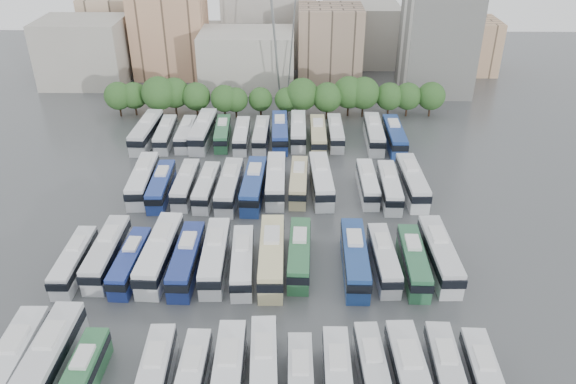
{
  "coord_description": "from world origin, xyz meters",
  "views": [
    {
      "loc": [
        4.33,
        -59.61,
        41.24
      ],
      "look_at": [
        3.44,
        7.38,
        3.0
      ],
      "focal_mm": 35.0,
      "sensor_mm": 36.0,
      "label": 1
    }
  ],
  "objects_px": {
    "bus_r1_s0": "(75,261)",
    "bus_r1_s13": "(439,254)",
    "bus_r0_s5": "(191,382)",
    "bus_r1_s12": "(413,261)",
    "bus_r1_s4": "(187,259)",
    "bus_r1_s3": "(160,253)",
    "bus_r1_s2": "(131,261)",
    "bus_r0_s12": "(447,376)",
    "bus_r0_s1": "(47,363)",
    "bus_r3_s6": "(261,134)",
    "bus_r0_s11": "(411,382)",
    "bus_r3_s9": "(318,135)",
    "bus_r1_s5": "(215,256)",
    "bus_r0_s7": "(264,370)",
    "electricity_pylon": "(283,9)",
    "bus_r3_s7": "(280,132)",
    "bus_r3_s0": "(147,131)",
    "bus_r2_s2": "(161,185)",
    "bus_r2_s11": "(368,183)",
    "bus_r3_s8": "(298,130)",
    "bus_r2_s5": "(230,186)",
    "bus_r2_s3": "(186,184)",
    "bus_r3_s2": "(186,133)",
    "bus_r1_s6": "(242,261)",
    "bus_r0_s6": "(228,378)",
    "bus_r2_s9": "(321,180)",
    "bus_r3_s13": "(394,136)",
    "bus_r3_s3": "(203,130)",
    "bus_r0_s13": "(485,382)",
    "bus_r2_s1": "(143,179)",
    "bus_r2_s6": "(254,185)",
    "bus_r3_s4": "(222,133)",
    "bus_r1_s7": "(272,256)",
    "bus_r0_s10": "(373,373)",
    "bus_r0_s0": "(11,367)",
    "bus_r0_s9": "(338,382)",
    "bus_r3_s5": "(242,135)",
    "bus_r1_s8": "(299,253)",
    "bus_r2_s8": "(299,181)",
    "bus_r1_s1": "(107,252)",
    "bus_r2_s4": "(207,186)",
    "bus_r2_s7": "(276,179)",
    "bus_r2_s12": "(389,186)"
  },
  "relations": [
    {
      "from": "bus_r2_s11",
      "to": "bus_r3_s8",
      "type": "relative_size",
      "value": 0.91
    },
    {
      "from": "bus_r0_s11",
      "to": "bus_r3_s9",
      "type": "distance_m",
      "value": 54.39
    },
    {
      "from": "bus_r0_s0",
      "to": "bus_r1_s1",
      "type": "relative_size",
      "value": 1.09
    },
    {
      "from": "bus_r2_s2",
      "to": "bus_r1_s5",
      "type": "bearing_deg",
      "value": -61.13
    },
    {
      "from": "bus_r1_s6",
      "to": "bus_r2_s6",
      "type": "distance_m",
      "value": 18.06
    },
    {
      "from": "bus_r0_s7",
      "to": "bus_r0_s1",
      "type": "bearing_deg",
      "value": 176.47
    },
    {
      "from": "bus_r1_s5",
      "to": "bus_r1_s13",
      "type": "bearing_deg",
      "value": 0.38
    },
    {
      "from": "bus_r3_s6",
      "to": "bus_r2_s2",
      "type": "bearing_deg",
      "value": -125.15
    },
    {
      "from": "bus_r1_s13",
      "to": "bus_r2_s8",
      "type": "relative_size",
      "value": 1.1
    },
    {
      "from": "bus_r0_s13",
      "to": "bus_r2_s1",
      "type": "xyz_separation_m",
      "value": [
        -39.46,
        37.02,
        0.23
      ]
    },
    {
      "from": "bus_r0_s0",
      "to": "bus_r0_s9",
      "type": "bearing_deg",
      "value": -2.61
    },
    {
      "from": "bus_r1_s8",
      "to": "bus_r2_s8",
      "type": "bearing_deg",
      "value": 92.05
    },
    {
      "from": "bus_r1_s0",
      "to": "bus_r2_s3",
      "type": "bearing_deg",
      "value": 62.15
    },
    {
      "from": "bus_r3_s9",
      "to": "bus_r3_s7",
      "type": "bearing_deg",
      "value": 170.77
    },
    {
      "from": "bus_r1_s5",
      "to": "bus_r0_s7",
      "type": "bearing_deg",
      "value": -69.97
    },
    {
      "from": "bus_r1_s2",
      "to": "bus_r0_s12",
      "type": "bearing_deg",
      "value": -24.17
    },
    {
      "from": "bus_r1_s2",
      "to": "bus_r2_s12",
      "type": "relative_size",
      "value": 0.94
    },
    {
      "from": "bus_r3_s3",
      "to": "bus_r3_s9",
      "type": "xyz_separation_m",
      "value": [
        20.04,
        -1.21,
        -0.18
      ]
    },
    {
      "from": "bus_r3_s2",
      "to": "bus_r3_s4",
      "type": "xyz_separation_m",
      "value": [
        6.34,
        0.34,
        0.01
      ]
    },
    {
      "from": "bus_r1_s8",
      "to": "bus_r3_s5",
      "type": "height_order",
      "value": "bus_r1_s8"
    },
    {
      "from": "bus_r1_s4",
      "to": "bus_r3_s8",
      "type": "distance_m",
      "value": 40.14
    },
    {
      "from": "bus_r0_s11",
      "to": "bus_r2_s9",
      "type": "xyz_separation_m",
      "value": [
        -6.57,
        37.49,
        0.02
      ]
    },
    {
      "from": "bus_r1_s0",
      "to": "bus_r0_s11",
      "type": "bearing_deg",
      "value": -26.1
    },
    {
      "from": "bus_r0_s1",
      "to": "bus_r3_s2",
      "type": "bearing_deg",
      "value": 87.11
    },
    {
      "from": "bus_r0_s1",
      "to": "bus_r0_s12",
      "type": "height_order",
      "value": "bus_r0_s1"
    },
    {
      "from": "bus_r0_s10",
      "to": "bus_r1_s6",
      "type": "relative_size",
      "value": 0.96
    },
    {
      "from": "bus_r0_s5",
      "to": "bus_r0_s11",
      "type": "height_order",
      "value": "bus_r0_s11"
    },
    {
      "from": "bus_r3_s9",
      "to": "bus_r2_s3",
      "type": "bearing_deg",
      "value": -138.38
    },
    {
      "from": "bus_r3_s5",
      "to": "bus_r1_s6",
      "type": "bearing_deg",
      "value": -85.65
    },
    {
      "from": "bus_r2_s1",
      "to": "bus_r2_s9",
      "type": "bearing_deg",
      "value": -1.79
    },
    {
      "from": "bus_r2_s6",
      "to": "bus_r3_s3",
      "type": "height_order",
      "value": "bus_r3_s3"
    },
    {
      "from": "bus_r2_s6",
      "to": "bus_r3_s6",
      "type": "height_order",
      "value": "bus_r2_s6"
    },
    {
      "from": "bus_r1_s7",
      "to": "bus_r2_s9",
      "type": "bearing_deg",
      "value": 70.29
    },
    {
      "from": "bus_r1_s6",
      "to": "bus_r1_s12",
      "type": "relative_size",
      "value": 0.98
    },
    {
      "from": "bus_r2_s3",
      "to": "bus_r2_s4",
      "type": "bearing_deg",
      "value": -10.67
    },
    {
      "from": "bus_r0_s0",
      "to": "bus_r0_s1",
      "type": "distance_m",
      "value": 3.15
    },
    {
      "from": "bus_r1_s0",
      "to": "bus_r1_s5",
      "type": "relative_size",
      "value": 0.89
    },
    {
      "from": "bus_r1_s4",
      "to": "bus_r1_s3",
      "type": "bearing_deg",
      "value": 164.54
    },
    {
      "from": "bus_r1_s0",
      "to": "bus_r1_s13",
      "type": "relative_size",
      "value": 0.87
    },
    {
      "from": "bus_r1_s3",
      "to": "bus_r1_s8",
      "type": "relative_size",
      "value": 1.13
    },
    {
      "from": "bus_r1_s12",
      "to": "bus_r1_s0",
      "type": "bearing_deg",
      "value": -178.05
    },
    {
      "from": "bus_r0_s7",
      "to": "bus_r3_s0",
      "type": "relative_size",
      "value": 0.88
    },
    {
      "from": "electricity_pylon",
      "to": "bus_r3_s7",
      "type": "bearing_deg",
      "value": -90.85
    },
    {
      "from": "bus_r2_s1",
      "to": "bus_r3_s7",
      "type": "height_order",
      "value": "bus_r2_s1"
    },
    {
      "from": "bus_r0_s5",
      "to": "bus_r3_s6",
      "type": "relative_size",
      "value": 0.98
    },
    {
      "from": "bus_r1_s0",
      "to": "bus_r2_s5",
      "type": "distance_m",
      "value": 24.2
    },
    {
      "from": "bus_r2_s4",
      "to": "bus_r2_s7",
      "type": "xyz_separation_m",
      "value": [
        9.96,
        1.8,
        0.25
      ]
    },
    {
      "from": "bus_r1_s6",
      "to": "bus_r0_s6",
      "type": "bearing_deg",
      "value": -92.23
    },
    {
      "from": "bus_r0_s5",
      "to": "bus_r1_s12",
      "type": "height_order",
      "value": "bus_r1_s12"
    },
    {
      "from": "bus_r2_s9",
      "to": "bus_r3_s13",
      "type": "height_order",
      "value": "bus_r2_s9"
    }
  ]
}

